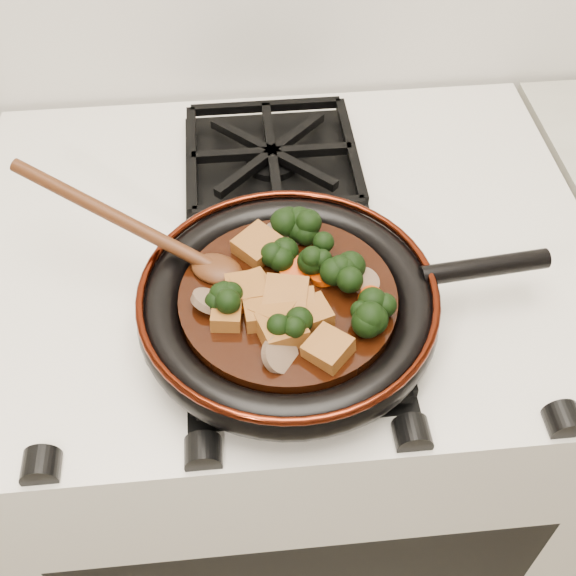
{
  "coord_description": "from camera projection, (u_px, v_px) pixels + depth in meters",
  "views": [
    {
      "loc": [
        -0.05,
        1.08,
        1.52
      ],
      "look_at": [
        -0.01,
        1.55,
        0.97
      ],
      "focal_mm": 45.0,
      "sensor_mm": 36.0,
      "label": 1
    }
  ],
  "objects": [
    {
      "name": "stove",
      "position": [
        284.0,
        429.0,
        1.21
      ],
      "size": [
        0.76,
        0.6,
        0.9
      ],
      "primitive_type": "cube",
      "color": "silver",
      "rests_on": "ground"
    },
    {
      "name": "burner_grate_front",
      "position": [
        294.0,
        323.0,
        0.77
      ],
      "size": [
        0.23,
        0.23,
        0.03
      ],
      "primitive_type": null,
      "color": "black",
      "rests_on": "stove"
    },
    {
      "name": "burner_grate_back",
      "position": [
        272.0,
        158.0,
        0.95
      ],
      "size": [
        0.23,
        0.23,
        0.03
      ],
      "primitive_type": null,
      "color": "black",
      "rests_on": "stove"
    },
    {
      "name": "skillet",
      "position": [
        290.0,
        304.0,
        0.75
      ],
      "size": [
        0.44,
        0.31,
        0.05
      ],
      "rotation": [
        0.0,
        0.0,
        0.09
      ],
      "color": "black",
      "rests_on": "burner_grate_front"
    },
    {
      "name": "braising_sauce",
      "position": [
        288.0,
        301.0,
        0.74
      ],
      "size": [
        0.22,
        0.22,
        0.02
      ],
      "primitive_type": "cylinder",
      "color": "black",
      "rests_on": "skillet"
    },
    {
      "name": "tofu_cube_0",
      "position": [
        298.0,
        305.0,
        0.72
      ],
      "size": [
        0.04,
        0.04,
        0.02
      ],
      "primitive_type": "cube",
      "rotation": [
        -0.09,
        0.1,
        3.07
      ],
      "color": "brown",
      "rests_on": "braising_sauce"
    },
    {
      "name": "tofu_cube_1",
      "position": [
        227.0,
        315.0,
        0.71
      ],
      "size": [
        0.03,
        0.04,
        0.02
      ],
      "primitive_type": "cube",
      "rotation": [
        0.03,
        0.08,
        1.45
      ],
      "color": "brown",
      "rests_on": "braising_sauce"
    },
    {
      "name": "tofu_cube_2",
      "position": [
        275.0,
        310.0,
        0.71
      ],
      "size": [
        0.05,
        0.06,
        0.03
      ],
      "primitive_type": "cube",
      "rotation": [
        -0.05,
        0.05,
        0.95
      ],
      "color": "brown",
      "rests_on": "braising_sauce"
    },
    {
      "name": "tofu_cube_3",
      "position": [
        252.0,
        289.0,
        0.73
      ],
      "size": [
        0.05,
        0.05,
        0.02
      ],
      "primitive_type": "cube",
      "rotation": [
        -0.01,
        0.09,
        0.41
      ],
      "color": "brown",
      "rests_on": "braising_sauce"
    },
    {
      "name": "tofu_cube_4",
      "position": [
        246.0,
        291.0,
        0.73
      ],
      "size": [
        0.04,
        0.04,
        0.02
      ],
      "primitive_type": "cube",
      "rotation": [
        -0.02,
        -0.02,
        0.08
      ],
      "color": "brown",
      "rests_on": "braising_sauce"
    },
    {
      "name": "tofu_cube_5",
      "position": [
        311.0,
        315.0,
        0.71
      ],
      "size": [
        0.05,
        0.04,
        0.02
      ],
      "primitive_type": "cube",
      "rotation": [
        -0.02,
        -0.04,
        0.29
      ],
      "color": "brown",
      "rests_on": "braising_sauce"
    },
    {
      "name": "tofu_cube_6",
      "position": [
        328.0,
        349.0,
        0.68
      ],
      "size": [
        0.05,
        0.05,
        0.03
      ],
      "primitive_type": "cube",
      "rotation": [
        -0.06,
        0.07,
        2.38
      ],
      "color": "brown",
      "rests_on": "braising_sauce"
    },
    {
      "name": "tofu_cube_7",
      "position": [
        258.0,
        247.0,
        0.77
      ],
      "size": [
        0.06,
        0.06,
        0.03
      ],
      "primitive_type": "cube",
      "rotation": [
        0.05,
        -0.06,
        0.72
      ],
      "color": "brown",
      "rests_on": "braising_sauce"
    },
    {
      "name": "tofu_cube_8",
      "position": [
        281.0,
        330.0,
        0.7
      ],
      "size": [
        0.05,
        0.05,
        0.03
      ],
      "primitive_type": "cube",
      "rotation": [
        -0.05,
        0.06,
        0.28
      ],
      "color": "brown",
      "rests_on": "braising_sauce"
    },
    {
      "name": "tofu_cube_9",
      "position": [
        286.0,
        300.0,
        0.72
      ],
      "size": [
        0.05,
        0.06,
        0.03
      ],
      "primitive_type": "cube",
      "rotation": [
        -0.08,
        -0.01,
        2.93
      ],
      "color": "brown",
      "rests_on": "braising_sauce"
    },
    {
      "name": "tofu_cube_10",
      "position": [
        264.0,
        311.0,
        0.71
      ],
      "size": [
        0.04,
        0.04,
        0.02
      ],
      "primitive_type": "cube",
      "rotation": [
        -0.04,
        0.0,
        0.08
      ],
      "color": "brown",
      "rests_on": "braising_sauce"
    },
    {
      "name": "broccoli_floret_0",
      "position": [
        293.0,
        330.0,
        0.69
      ],
      "size": [
        0.09,
        0.08,
        0.07
      ],
      "primitive_type": null,
      "rotation": [
        0.23,
        -0.22,
        2.03
      ],
      "color": "black",
      "rests_on": "braising_sauce"
    },
    {
      "name": "broccoli_floret_1",
      "position": [
        345.0,
        277.0,
        0.73
      ],
      "size": [
        0.08,
        0.08,
        0.07
      ],
      "primitive_type": null,
      "rotation": [
        -0.13,
        -0.13,
        2.83
      ],
      "color": "black",
      "rests_on": "braising_sauce"
    },
    {
      "name": "broccoli_floret_2",
      "position": [
        297.0,
        230.0,
        0.78
      ],
      "size": [
        0.09,
        0.09,
        0.06
      ],
      "primitive_type": null,
      "rotation": [
        -0.01,
        -0.08,
        1.01
      ],
      "color": "black",
      "rests_on": "braising_sauce"
    },
    {
      "name": "broccoli_floret_3",
      "position": [
        374.0,
        315.0,
        0.71
      ],
      "size": [
        0.09,
        0.09,
        0.06
      ],
      "primitive_type": null,
      "rotation": [
        0.13,
        -0.01,
        2.49
      ],
      "color": "black",
      "rests_on": "braising_sauce"
    },
    {
      "name": "broccoli_floret_4",
      "position": [
        227.0,
        300.0,
        0.72
      ],
      "size": [
        0.07,
        0.07,
        0.06
      ],
      "primitive_type": null,
      "rotation": [
        0.03,
        -0.09,
        1.32
      ],
      "color": "black",
      "rests_on": "braising_sauce"
    },
    {
      "name": "broccoli_floret_5",
      "position": [
        285.0,
        252.0,
        0.76
      ],
      "size": [
        0.07,
        0.08,
        0.06
      ],
      "primitive_type": null,
      "rotation": [
        0.08,
        0.04,
        0.28
      ],
      "color": "black",
      "rests_on": "braising_sauce"
    },
    {
      "name": "broccoli_floret_6",
      "position": [
        319.0,
        258.0,
        0.75
      ],
      "size": [
        0.08,
        0.07,
        0.07
      ],
      "primitive_type": null,
      "rotation": [
        0.23,
        0.05,
        1.33
      ],
      "color": "black",
      "rests_on": "braising_sauce"
    },
    {
      "name": "carrot_coin_0",
      "position": [
        310.0,
        268.0,
        0.75
      ],
      "size": [
        0.03,
        0.03,
        0.01
      ],
      "primitive_type": "cylinder",
      "rotation": [
        -0.18,
        -0.08,
        0.0
      ],
      "color": "#BE3705",
      "rests_on": "braising_sauce"
    },
    {
      "name": "carrot_coin_1",
      "position": [
        271.0,
        297.0,
        0.73
      ],
      "size": [
        0.03,
        0.03,
        0.02
      ],
      "primitive_type": "cylinder",
      "rotation": [
        0.13,
        -0.33,
        0.0
      ],
      "color": "#BE3705",
      "rests_on": "braising_sauce"
    },
    {
      "name": "carrot_coin_2",
      "position": [
        293.0,
        269.0,
        0.75
      ],
      "size": [
        0.03,
        0.03,
        0.01
      ],
      "primitive_type": "cylinder",
      "rotation": [
        0.2,
        -0.04,
        0.0
      ],
      "color": "#BE3705",
      "rests_on": "braising_sauce"
    },
    {
      "name": "carrot_coin_3",
      "position": [
        325.0,
        275.0,
        0.75
      ],
      "size": [
        0.03,
        0.03,
        0.02
      ],
      "primitive_type": "cylinder",
      "rotation": [
        -0.18,
        -0.17,
        0.0
      ],
      "color": "#BE3705",
      "rests_on": "braising_sauce"
    },
    {
      "name": "carrot_coin_4",
      "position": [
        232.0,
        306.0,
        0.72
      ],
      "size": [
        0.03,
        0.03,
        0.02
      ],
      "primitive_type": "cylinder",
      "rotation": [
        -0.31,
        0.15,
        0.0
      ],
      "color": "#BE3705",
      "rests_on": "braising_sauce"
    },
    {
      "name": "carrot_coin_5",
      "position": [
        372.0,
        299.0,
        0.73
      ],
      "size": [
        0.03,
        0.03,
        0.02
      ],
      "primitive_type": "cylinder",
      "rotation": [
        0.21,
        0.3,
        0.0
      ],
      "color": "#BE3705",
      "rests_on": "braising_sauce"
    },
    {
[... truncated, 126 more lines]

